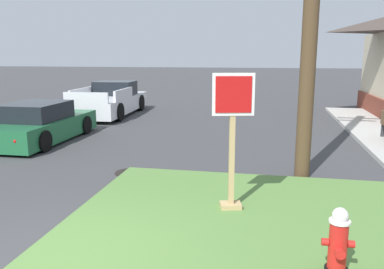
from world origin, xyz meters
The scene contains 6 objects.
grass_corner_patch centered at (2.45, 1.99, 0.04)m, with size 5.90×4.86×0.08m, color #567F3D.
fire_hydrant centered at (3.57, 0.50, 0.48)m, with size 0.38×0.34×0.85m.
stop_sign centered at (2.11, 2.35, 1.21)m, with size 0.68×0.36×2.34m.
manhole_cover centered at (-0.42, 4.22, 0.01)m, with size 0.70×0.70×0.02m, color black.
parked_sedan_green centered at (-4.39, 6.95, 0.54)m, with size 1.99×4.34×1.25m.
pickup_truck_white centered at (-4.38, 12.70, 0.62)m, with size 2.34×5.52×1.48m.
Camera 1 is at (2.68, -4.11, 2.71)m, focal length 36.69 mm.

